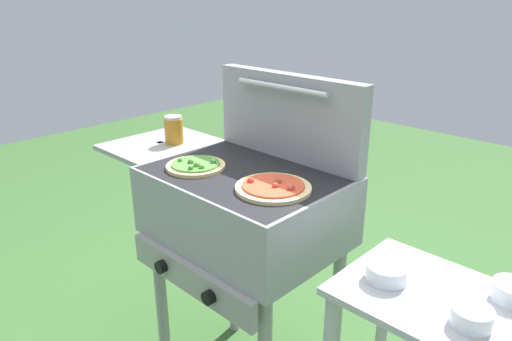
% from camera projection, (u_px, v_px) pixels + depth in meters
% --- Properties ---
extents(grill, '(0.96, 0.53, 0.90)m').
position_uv_depth(grill, '(242.00, 211.00, 1.61)').
color(grill, gray).
rests_on(grill, ground_plane).
extents(grill_lid_open, '(0.63, 0.08, 0.30)m').
position_uv_depth(grill_lid_open, '(288.00, 116.00, 1.64)').
color(grill_lid_open, gray).
rests_on(grill_lid_open, grill).
extents(pizza_veggie, '(0.20, 0.20, 0.03)m').
position_uv_depth(pizza_veggie, '(196.00, 166.00, 1.59)').
color(pizza_veggie, '#E0C17F').
rests_on(pizza_veggie, grill).
extents(pizza_pepperoni, '(0.23, 0.23, 0.03)m').
position_uv_depth(pizza_pepperoni, '(273.00, 187.00, 1.41)').
color(pizza_pepperoni, beige).
rests_on(pizza_pepperoni, grill).
extents(sauce_jar, '(0.07, 0.07, 0.11)m').
position_uv_depth(sauce_jar, '(174.00, 130.00, 1.84)').
color(sauce_jar, '#B77A1E').
rests_on(sauce_jar, grill).
extents(topping_bowl_near, '(0.09, 0.09, 0.04)m').
position_uv_depth(topping_bowl_near, '(471.00, 317.00, 1.06)').
color(topping_bowl_near, silver).
rests_on(topping_bowl_near, prep_table).
extents(topping_bowl_far, '(0.11, 0.11, 0.04)m').
position_uv_depth(topping_bowl_far, '(387.00, 272.00, 1.23)').
color(topping_bowl_far, silver).
rests_on(topping_bowl_far, prep_table).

